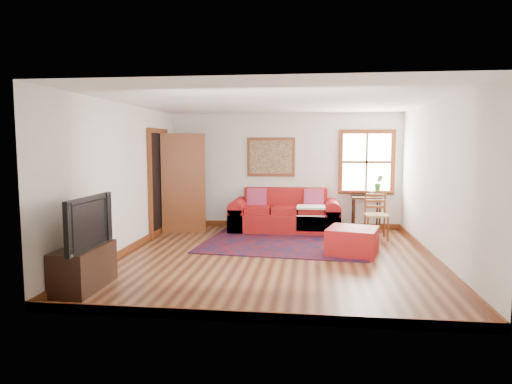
# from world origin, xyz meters

# --- Properties ---
(ground) EXTENTS (5.50, 5.50, 0.00)m
(ground) POSITION_xyz_m (0.00, 0.00, 0.00)
(ground) COLOR #422011
(ground) RESTS_ON ground
(room_envelope) EXTENTS (5.04, 5.54, 2.52)m
(room_envelope) POSITION_xyz_m (0.00, 0.02, 1.65)
(room_envelope) COLOR silver
(room_envelope) RESTS_ON ground
(window) EXTENTS (1.18, 0.20, 1.38)m
(window) POSITION_xyz_m (1.78, 2.70, 1.31)
(window) COLOR white
(window) RESTS_ON ground
(doorway) EXTENTS (0.89, 1.08, 2.14)m
(doorway) POSITION_xyz_m (-2.21, 1.78, 1.07)
(doorway) COLOR black
(doorway) RESTS_ON ground
(framed_artwork) EXTENTS (1.05, 0.07, 0.85)m
(framed_artwork) POSITION_xyz_m (-0.30, 2.71, 1.55)
(framed_artwork) COLOR brown
(framed_artwork) RESTS_ON ground
(persian_rug) EXTENTS (3.18, 2.64, 0.02)m
(persian_rug) POSITION_xyz_m (0.13, 1.13, 0.01)
(persian_rug) COLOR #500B10
(persian_rug) RESTS_ON ground
(red_leather_sofa) EXTENTS (2.29, 0.95, 0.90)m
(red_leather_sofa) POSITION_xyz_m (0.04, 2.31, 0.30)
(red_leather_sofa) COLOR maroon
(red_leather_sofa) RESTS_ON ground
(red_ottoman) EXTENTS (0.95, 0.95, 0.45)m
(red_ottoman) POSITION_xyz_m (1.28, 0.37, 0.22)
(red_ottoman) COLOR maroon
(red_ottoman) RESTS_ON ground
(side_table) EXTENTS (0.62, 0.46, 0.74)m
(side_table) POSITION_xyz_m (1.74, 2.49, 0.61)
(side_table) COLOR black
(side_table) RESTS_ON ground
(ladder_back_chair) EXTENTS (0.45, 0.43, 0.93)m
(ladder_back_chair) POSITION_xyz_m (1.84, 1.74, 0.50)
(ladder_back_chair) COLOR tan
(ladder_back_chair) RESTS_ON ground
(media_cabinet) EXTENTS (0.45, 0.99, 0.54)m
(media_cabinet) POSITION_xyz_m (-2.26, -1.89, 0.27)
(media_cabinet) COLOR black
(media_cabinet) RESTS_ON ground
(television) EXTENTS (0.15, 1.12, 0.65)m
(television) POSITION_xyz_m (-2.24, -1.96, 0.87)
(television) COLOR black
(television) RESTS_ON media_cabinet
(candle_hurricane) EXTENTS (0.12, 0.12, 0.18)m
(candle_hurricane) POSITION_xyz_m (-2.21, -1.46, 0.63)
(candle_hurricane) COLOR silver
(candle_hurricane) RESTS_ON media_cabinet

